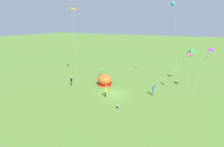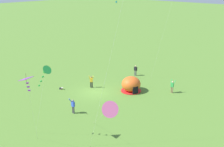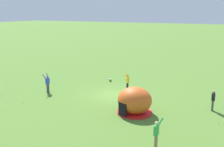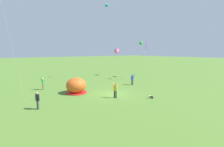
{
  "view_description": "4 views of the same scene",
  "coord_description": "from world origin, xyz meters",
  "views": [
    {
      "loc": [
        11.87,
        -24.64,
        11.53
      ],
      "look_at": [
        -1.41,
        2.12,
        2.89
      ],
      "focal_mm": 28.0,
      "sensor_mm": 36.0,
      "label": 1
    },
    {
      "loc": [
        23.12,
        23.96,
        14.68
      ],
      "look_at": [
        -0.47,
        2.66,
        3.25
      ],
      "focal_mm": 42.0,
      "sensor_mm": 36.0,
      "label": 2
    },
    {
      "loc": [
        -10.98,
        21.44,
        7.85
      ],
      "look_at": [
        -0.86,
        1.95,
        2.59
      ],
      "focal_mm": 42.0,
      "sensor_mm": 36.0,
      "label": 3
    },
    {
      "loc": [
        -11.51,
        -15.43,
        5.55
      ],
      "look_at": [
        2.9,
        4.02,
        2.02
      ],
      "focal_mm": 24.0,
      "sensor_mm": 36.0,
      "label": 4
    }
  ],
  "objects": [
    {
      "name": "kite_orange",
      "position": [
        -11.34,
        4.83,
        13.77
      ],
      "size": [
        2.17,
        2.93,
        14.66
      ],
      "color": "silver",
      "rests_on": "ground"
    },
    {
      "name": "popup_tent",
      "position": [
        -3.61,
        3.4,
        1.0
      ],
      "size": [
        2.81,
        2.81,
        2.1
      ],
      "color": "#D8591E",
      "rests_on": "ground"
    },
    {
      "name": "kite_pink",
      "position": [
        10.28,
        12.06,
        5.53
      ],
      "size": [
        5.26,
        7.25,
        6.3
      ],
      "color": "silver",
      "rests_on": "ground"
    },
    {
      "name": "kite_green",
      "position": [
        10.96,
        5.06,
        7.07
      ],
      "size": [
        0.95,
        2.85,
        7.63
      ],
      "color": "silver",
      "rests_on": "ground"
    },
    {
      "name": "person_center_field",
      "position": [
        6.0,
        2.44,
        1.0
      ],
      "size": [
        0.49,
        0.68,
        1.89
      ],
      "color": "#4C4C51",
      "rests_on": "ground"
    },
    {
      "name": "person_arms_raised",
      "position": [
        -0.76,
        -1.58,
        1.0
      ],
      "size": [
        0.69,
        0.71,
        1.89
      ],
      "color": "black",
      "rests_on": "ground"
    },
    {
      "name": "person_flying_kite",
      "position": [
        -6.87,
        7.95,
        1.0
      ],
      "size": [
        0.49,
        0.68,
        1.89
      ],
      "color": "#8C7251",
      "rests_on": "ground"
    },
    {
      "name": "kite_purple",
      "position": [
        13.55,
        6.39,
        7.26
      ],
      "size": [
        2.49,
        3.26,
        7.93
      ],
      "color": "silver",
      "rests_on": "ground"
    },
    {
      "name": "person_near_tent",
      "position": [
        -9.01,
        0.07,
        0.96
      ],
      "size": [
        0.32,
        0.58,
        1.72
      ],
      "color": "#4C4C51",
      "rests_on": "ground"
    },
    {
      "name": "toddler_crawling",
      "position": [
        2.6,
        -4.27,
        0.18
      ],
      "size": [
        0.4,
        0.55,
        0.32
      ],
      "color": "black",
      "rests_on": "ground"
    },
    {
      "name": "kite_teal",
      "position": [
        6.85,
        10.91,
        14.79
      ],
      "size": [
        2.95,
        3.0,
        15.34
      ],
      "color": "silver",
      "rests_on": "ground"
    },
    {
      "name": "ground_plane",
      "position": [
        0.0,
        0.0,
        0.0
      ],
      "size": [
        300.0,
        300.0,
        0.0
      ],
      "primitive_type": "plane",
      "color": "#517A2D"
    }
  ]
}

